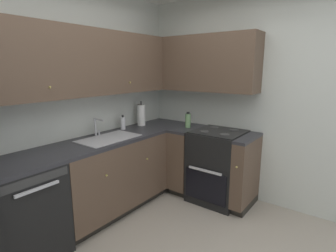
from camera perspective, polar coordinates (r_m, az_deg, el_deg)
wall_back at (r=3.10m, az=-22.77°, el=4.05°), size 3.55×0.05×2.60m
wall_right at (r=3.46m, az=20.53°, el=4.99°), size 0.05×3.43×2.60m
dishwasher at (r=2.81m, az=-28.57°, el=-15.85°), size 0.60×0.63×0.87m
lower_cabinets_back at (r=3.29m, az=-12.24°, el=-10.34°), size 1.42×0.62×0.87m
countertop_back at (r=3.15m, az=-12.61°, el=-2.79°), size 2.62×0.60×0.03m
lower_cabinets_right at (r=3.60m, az=8.21°, el=-8.20°), size 0.62×1.05×0.87m
countertop_right at (r=3.47m, az=8.42°, el=-1.24°), size 0.60×1.05×0.03m
oven_range at (r=3.54m, az=10.61°, el=-8.28°), size 0.68×0.62×1.06m
upper_cabinets_back at (r=3.06m, az=-17.47°, el=12.80°), size 2.30×0.34×0.71m
upper_cabinets_right at (r=3.61m, az=6.51°, el=13.10°), size 0.32×1.59×0.71m
sink at (r=3.12m, az=-12.49°, el=-3.35°), size 0.69×0.40×0.10m
faucet at (r=3.24m, az=-14.96°, el=0.13°), size 0.07×0.16×0.21m
soap_bottle at (r=3.52m, az=-9.61°, el=0.62°), size 0.06×0.06×0.19m
paper_towel_roll at (r=3.73m, az=-5.74°, el=2.34°), size 0.11×0.11×0.35m
oil_bottle at (r=3.59m, az=4.29°, el=1.20°), size 0.07×0.07×0.21m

